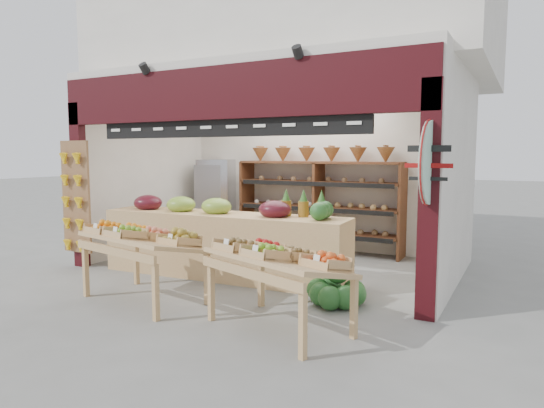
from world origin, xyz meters
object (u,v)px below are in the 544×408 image
(display_table_right, at_px, (277,258))
(display_table_left, at_px, (140,238))
(back_shelving, at_px, (319,186))
(cardboard_stack, at_px, (219,241))
(watermelon_pile, at_px, (336,288))
(refrigerator, at_px, (217,201))
(mid_counter, at_px, (222,242))

(display_table_right, bearing_deg, display_table_left, 177.14)
(back_shelving, bearing_deg, display_table_right, -73.39)
(cardboard_stack, distance_m, display_table_left, 2.74)
(back_shelving, xyz_separation_m, display_table_right, (1.19, -3.99, -0.48))
(back_shelving, bearing_deg, cardboard_stack, -138.10)
(cardboard_stack, bearing_deg, watermelon_pile, -30.25)
(refrigerator, height_order, watermelon_pile, refrigerator)
(back_shelving, relative_size, mid_counter, 0.83)
(back_shelving, distance_m, watermelon_pile, 3.45)
(cardboard_stack, bearing_deg, mid_counter, -53.79)
(cardboard_stack, xyz_separation_m, watermelon_pile, (2.88, -1.68, -0.07))
(mid_counter, height_order, watermelon_pile, mid_counter)
(refrigerator, bearing_deg, back_shelving, -13.56)
(display_table_left, xyz_separation_m, watermelon_pile, (2.28, 0.94, -0.58))
(mid_counter, relative_size, watermelon_pile, 5.10)
(back_shelving, bearing_deg, watermelon_pile, -63.53)
(watermelon_pile, bearing_deg, refrigerator, 142.37)
(back_shelving, height_order, watermelon_pile, back_shelving)
(display_table_right, bearing_deg, cardboard_stack, 133.71)
(watermelon_pile, bearing_deg, back_shelving, 116.47)
(refrigerator, height_order, display_table_right, refrigerator)
(back_shelving, distance_m, cardboard_stack, 2.13)
(back_shelving, distance_m, display_table_left, 4.00)
(cardboard_stack, height_order, display_table_left, display_table_left)
(back_shelving, relative_size, display_table_right, 1.86)
(cardboard_stack, relative_size, display_table_left, 0.62)
(display_table_left, distance_m, display_table_right, 2.00)
(display_table_left, bearing_deg, display_table_right, -2.86)
(refrigerator, bearing_deg, watermelon_pile, -53.03)
(refrigerator, distance_m, display_table_left, 4.08)
(mid_counter, relative_size, display_table_left, 2.25)
(refrigerator, distance_m, mid_counter, 3.00)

